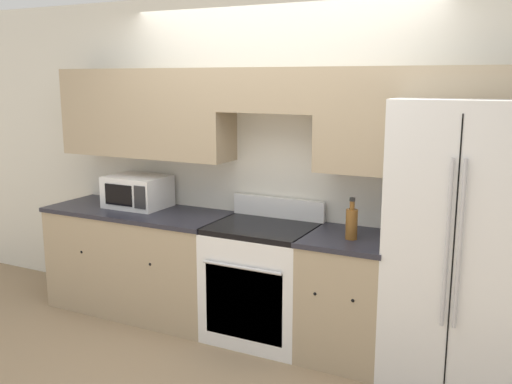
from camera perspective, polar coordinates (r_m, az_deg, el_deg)
The scene contains 8 objects.
ground_plane at distance 4.31m, azimuth -1.94°, elevation -15.65°, with size 12.00×12.00×0.00m, color #937A5B.
wall_back at distance 4.40m, azimuth 1.59°, elevation 4.74°, with size 8.00×0.39×2.60m.
lower_cabinets_left at distance 4.96m, azimuth -11.56°, elevation -6.70°, with size 1.57×0.64×0.88m.
lower_cabinets_right at distance 4.13m, azimuth 9.17°, elevation -10.32°, with size 0.60×0.64×0.88m.
oven_range at distance 4.36m, azimuth 0.63°, elevation -8.92°, with size 0.77×0.65×1.04m.
refrigerator at distance 3.88m, azimuth 19.83°, elevation -4.89°, with size 0.87×0.74×1.84m.
microwave at distance 4.93m, azimuth -11.76°, elevation 0.06°, with size 0.50×0.39×0.27m.
bottle at distance 3.91m, azimuth 9.54°, elevation -3.05°, with size 0.08×0.08×0.29m.
Camera 1 is at (1.86, -3.36, 1.95)m, focal length 40.00 mm.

